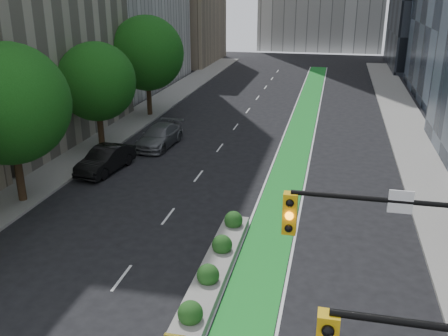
% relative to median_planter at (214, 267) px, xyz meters
% --- Properties ---
extents(sidewalk_left, '(3.60, 90.00, 0.15)m').
position_rel_median_planter_xyz_m(sidewalk_left, '(-13.00, 17.96, -0.30)').
color(sidewalk_left, gray).
rests_on(sidewalk_left, ground).
extents(sidewalk_right, '(3.60, 90.00, 0.15)m').
position_rel_median_planter_xyz_m(sidewalk_right, '(10.60, 17.96, -0.30)').
color(sidewalk_right, gray).
rests_on(sidewalk_right, ground).
extents(bike_lane_paint, '(2.20, 70.00, 0.01)m').
position_rel_median_planter_xyz_m(bike_lane_paint, '(1.80, 22.96, -0.37)').
color(bike_lane_paint, '#198C2A').
rests_on(bike_lane_paint, ground).
extents(tree_mid, '(6.40, 6.40, 8.78)m').
position_rel_median_planter_xyz_m(tree_mid, '(-12.20, 4.96, 5.20)').
color(tree_mid, black).
rests_on(tree_mid, ground).
extents(tree_midfar, '(5.60, 5.60, 7.76)m').
position_rel_median_planter_xyz_m(tree_midfar, '(-12.20, 14.96, 4.57)').
color(tree_midfar, black).
rests_on(tree_midfar, ground).
extents(tree_far, '(6.60, 6.60, 9.00)m').
position_rel_median_planter_xyz_m(tree_far, '(-12.20, 24.96, 5.32)').
color(tree_far, black).
rests_on(tree_far, ground).
extents(median_planter, '(1.20, 10.26, 1.10)m').
position_rel_median_planter_xyz_m(median_planter, '(0.00, 0.00, 0.00)').
color(median_planter, gray).
rests_on(median_planter, ground).
extents(parked_car_left_mid, '(2.36, 5.09, 1.61)m').
position_rel_median_planter_xyz_m(parked_car_left_mid, '(-9.79, 10.52, 0.44)').
color(parked_car_left_mid, black).
rests_on(parked_car_left_mid, ground).
extents(parked_car_left_far, '(2.55, 5.53, 1.56)m').
position_rel_median_planter_xyz_m(parked_car_left_far, '(-8.20, 16.40, 0.41)').
color(parked_car_left_far, '#5B5D61').
rests_on(parked_car_left_far, ground).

